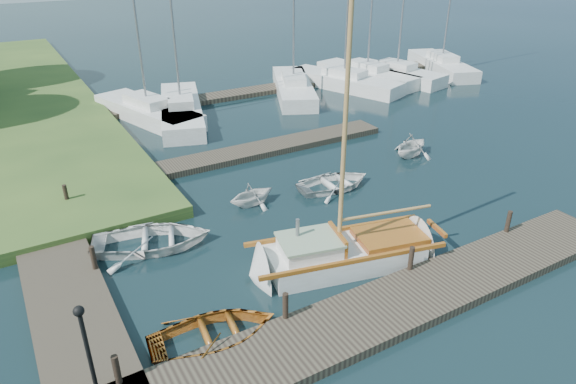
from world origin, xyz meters
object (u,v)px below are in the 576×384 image
tender_b (252,192)px  marina_boat_5 (367,73)px  mooring_post_3 (508,221)px  dinghy (214,330)px  mooring_post_5 (66,194)px  marina_boat_4 (344,80)px  lamp_post (85,338)px  mooring_post_0 (117,369)px  marina_boat_0 (148,110)px  tender_c (334,181)px  sailboat (349,254)px  mooring_post_2 (411,258)px  marina_boat_3 (293,86)px  marina_boat_7 (442,64)px  mooring_post_4 (93,258)px  tender_d (412,143)px  marina_boat_6 (397,73)px  tender_a (152,237)px  marina_boat_1 (181,108)px  mooring_post_1 (285,306)px

tender_b → marina_boat_5: 20.46m
mooring_post_3 → dinghy: 10.92m
mooring_post_5 → marina_boat_4: (19.70, 9.00, -0.13)m
lamp_post → mooring_post_0: bearing=0.0°
marina_boat_0 → tender_c: bearing=-178.8°
mooring_post_5 → tender_b: bearing=-26.1°
sailboat → marina_boat_5: bearing=63.2°
lamp_post → sailboat: 8.58m
mooring_post_2 → marina_boat_3: marina_boat_3 is taller
dinghy → marina_boat_7: marina_boat_7 is taller
mooring_post_4 → lamp_post: bearing=-101.3°
mooring_post_2 → tender_d: (6.88, 7.47, -0.07)m
mooring_post_5 → marina_boat_6: (24.31, 8.81, -0.13)m
tender_a → marina_boat_4: marina_boat_4 is taller
dinghy → marina_boat_0: size_ratio=0.33×
mooring_post_2 → marina_boat_3: (7.38, 19.49, -0.12)m
marina_boat_3 → mooring_post_3: bearing=-163.4°
tender_d → marina_boat_0: 15.11m
mooring_post_2 → lamp_post: size_ratio=0.33×
marina_boat_1 → marina_boat_7: bearing=-70.6°
mooring_post_4 → sailboat: sailboat is taller
marina_boat_0 → dinghy: bearing=151.6°
lamp_post → tender_c: lamp_post is taller
marina_boat_7 → mooring_post_3: bearing=160.1°
tender_b → tender_c: tender_b is taller
mooring_post_3 → tender_c: size_ratio=0.24×
marina_boat_3 → dinghy: bearing=169.0°
marina_boat_1 → marina_boat_6: 16.59m
mooring_post_0 → lamp_post: (-0.50, 0.00, 1.17)m
tender_d → marina_boat_7: marina_boat_7 is taller
mooring_post_2 → dinghy: mooring_post_2 is taller
sailboat → marina_boat_6: bearing=58.1°
tender_c → marina_boat_5: (12.20, 13.35, 0.23)m
sailboat → marina_boat_4: 21.38m
tender_b → marina_boat_3: size_ratio=0.16×
tender_c → mooring_post_5: bearing=73.2°
lamp_post → marina_boat_5: marina_boat_5 is taller
marina_boat_3 → marina_boat_6: size_ratio=1.17×
mooring_post_0 → marina_boat_3: size_ratio=0.07×
mooring_post_1 → marina_boat_7: 31.79m
marina_boat_1 → marina_boat_3: bearing=-66.2°
tender_a → marina_boat_1: 14.06m
marina_boat_0 → marina_boat_7: size_ratio=0.83×
marina_boat_6 → mooring_post_2: bearing=127.3°
tender_c → marina_boat_7: 23.10m
mooring_post_2 → sailboat: 2.02m
tender_a → marina_boat_7: size_ratio=0.32×
tender_b → tender_d: bearing=-93.4°
tender_c → marina_boat_6: bearing=-46.1°
tender_b → marina_boat_0: (-0.50, 12.38, 0.04)m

